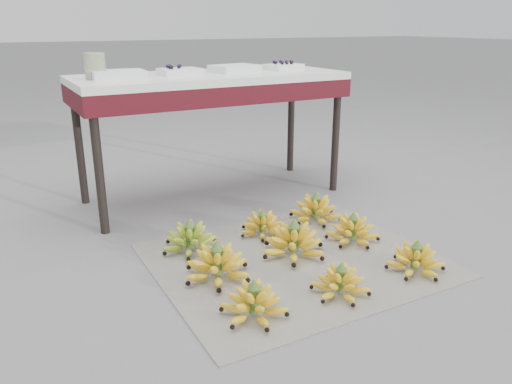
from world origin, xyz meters
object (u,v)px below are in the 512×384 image
bunch_mid_right (353,231)px  tray_right (235,69)px  bunch_back_center (263,225)px  vendor_table (211,89)px  bunch_front_left (254,304)px  bunch_front_right (416,260)px  tray_far_left (118,75)px  tray_far_right (283,67)px  bunch_back_right (316,210)px  bunch_mid_left (217,265)px  bunch_back_left (190,240)px  newspaper_mat (295,260)px  bunch_mid_center (294,242)px  tray_left (179,71)px  glass_jar (95,66)px  bunch_front_center (340,283)px

bunch_mid_right → tray_right: bearing=81.8°
bunch_back_center → vendor_table: 0.93m
bunch_front_left → bunch_front_right: size_ratio=1.01×
tray_far_left → tray_far_right: (1.05, 0.03, -0.00)m
bunch_front_right → bunch_back_right: bunch_back_right is taller
bunch_back_right → tray_far_right: 0.99m
bunch_front_left → bunch_mid_right: bunch_mid_right is taller
bunch_mid_left → bunch_mid_right: (0.75, 0.02, -0.01)m
bunch_back_center → tray_far_right: (0.54, 0.69, 0.72)m
bunch_front_right → bunch_back_left: size_ratio=1.10×
bunch_front_left → tray_far_left: (-0.11, 1.31, 0.72)m
newspaper_mat → tray_far_left: bearing=116.8°
bunch_mid_center → bunch_back_left: bearing=154.3°
vendor_table → tray_left: 0.21m
glass_jar → bunch_mid_left: bearing=-77.6°
bunch_front_left → bunch_front_center: size_ratio=1.11×
bunch_front_right → tray_right: size_ratio=1.06×
bunch_front_left → tray_right: (0.60, 1.34, 0.72)m
glass_jar → bunch_back_right: bearing=-34.6°
tray_right → glass_jar: size_ratio=2.22×
bunch_mid_right → bunch_back_right: bearing=73.0°
bunch_back_left → tray_far_right: 1.37m
bunch_back_center → bunch_back_right: 0.35m
bunch_front_center → bunch_back_left: (-0.38, 0.67, 0.01)m
tray_far_right → tray_far_left: bearing=-178.5°
bunch_front_left → vendor_table: bearing=52.8°
bunch_mid_center → bunch_mid_right: 0.34m
newspaper_mat → bunch_front_center: bearing=-91.8°
bunch_mid_center → bunch_back_center: bunch_mid_center is taller
bunch_front_right → tray_left: (-0.54, 1.38, 0.72)m
tray_right → bunch_mid_center: bearing=-100.8°
bunch_front_left → bunch_front_right: (0.79, -0.03, -0.00)m
bunch_mid_left → newspaper_mat: bearing=12.6°
tray_left → tray_right: 0.35m
tray_left → tray_right: size_ratio=0.78×
tray_far_left → tray_right: size_ratio=0.95×
newspaper_mat → tray_far_right: tray_far_right is taller
bunch_mid_left → tray_far_right: tray_far_right is taller
bunch_mid_center → newspaper_mat: bearing=-106.9°
bunch_mid_right → glass_jar: (-0.97, 0.99, 0.77)m
tray_far_right → bunch_front_center: bearing=-112.2°
bunch_front_center → bunch_mid_center: bearing=70.0°
bunch_back_center → tray_far_right: tray_far_right is taller
bunch_back_left → newspaper_mat: bearing=-36.3°
bunch_front_left → tray_left: size_ratio=1.37×
bunch_mid_center → vendor_table: size_ratio=0.22×
bunch_mid_right → glass_jar: glass_jar is taller
newspaper_mat → bunch_mid_center: (0.02, 0.05, 0.07)m
tray_far_right → bunch_mid_right: bearing=-100.6°
bunch_mid_right → tray_right: 1.23m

